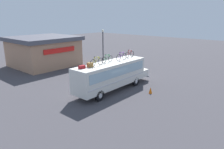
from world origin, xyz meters
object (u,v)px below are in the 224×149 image
at_px(luggage_bag_2, 90,65).
at_px(rooftop_bicycle_1, 97,62).
at_px(traffic_cone, 150,90).
at_px(rooftop_bicycle_4, 130,54).
at_px(street_lamp, 103,49).
at_px(bus, 112,74).
at_px(rooftop_bicycle_2, 107,59).
at_px(rooftop_bicycle_3, 122,57).
at_px(luggage_bag_1, 82,67).

height_order(luggage_bag_2, rooftop_bicycle_1, rooftop_bicycle_1).
bearing_deg(luggage_bag_2, traffic_cone, -38.18).
xyz_separation_m(rooftop_bicycle_4, street_lamp, (0.34, 4.66, 0.08)).
height_order(bus, rooftop_bicycle_2, rooftop_bicycle_2).
bearing_deg(rooftop_bicycle_1, street_lamp, 38.66).
relative_size(luggage_bag_2, rooftop_bicycle_1, 0.26).
distance_m(rooftop_bicycle_1, rooftop_bicycle_3, 3.71).
xyz_separation_m(rooftop_bicycle_3, street_lamp, (2.37, 5.03, 0.06)).
distance_m(rooftop_bicycle_2, rooftop_bicycle_4, 3.89).
xyz_separation_m(luggage_bag_1, traffic_cone, (5.80, -4.05, -2.94)).
relative_size(luggage_bag_1, rooftop_bicycle_4, 0.38).
xyz_separation_m(bus, street_lamp, (3.78, 4.91, 1.79)).
height_order(rooftop_bicycle_1, rooftop_bicycle_3, rooftop_bicycle_3).
bearing_deg(bus, rooftop_bicycle_4, 4.12).
bearing_deg(rooftop_bicycle_3, rooftop_bicycle_1, 177.37).
bearing_deg(traffic_cone, luggage_bag_2, 141.82).
distance_m(luggage_bag_2, street_lamp, 8.35).
bearing_deg(bus, traffic_cone, -63.59).
relative_size(rooftop_bicycle_2, rooftop_bicycle_3, 0.93).
bearing_deg(street_lamp, rooftop_bicycle_4, -94.17).
xyz_separation_m(luggage_bag_1, rooftop_bicycle_4, (7.39, -0.10, 0.24)).
bearing_deg(rooftop_bicycle_2, luggage_bag_1, 179.97).
distance_m(luggage_bag_2, rooftop_bicycle_2, 2.65).
xyz_separation_m(rooftop_bicycle_1, rooftop_bicycle_4, (5.73, 0.20, -0.02)).
distance_m(rooftop_bicycle_2, traffic_cone, 5.63).
xyz_separation_m(luggage_bag_1, rooftop_bicycle_1, (1.66, -0.29, 0.26)).
relative_size(rooftop_bicycle_2, traffic_cone, 2.47).
distance_m(bus, traffic_cone, 4.40).
xyz_separation_m(rooftop_bicycle_3, rooftop_bicycle_4, (2.03, 0.37, -0.02)).
relative_size(rooftop_bicycle_1, rooftop_bicycle_2, 1.07).
bearing_deg(rooftop_bicycle_2, rooftop_bicycle_3, -13.92).
relative_size(luggage_bag_1, rooftop_bicycle_2, 0.38).
height_order(luggage_bag_2, rooftop_bicycle_3, rooftop_bicycle_3).
bearing_deg(rooftop_bicycle_3, luggage_bag_1, 175.08).
relative_size(rooftop_bicycle_3, rooftop_bicycle_4, 1.08).
xyz_separation_m(luggage_bag_2, rooftop_bicycle_1, (0.79, -0.11, 0.18)).
bearing_deg(traffic_cone, rooftop_bicycle_1, 137.71).
bearing_deg(luggage_bag_1, rooftop_bicycle_3, -4.92).
height_order(luggage_bag_2, traffic_cone, luggage_bag_2).
distance_m(rooftop_bicycle_2, rooftop_bicycle_3, 1.91).
bearing_deg(bus, luggage_bag_1, 175.04).
distance_m(rooftop_bicycle_3, rooftop_bicycle_4, 2.06).
bearing_deg(rooftop_bicycle_3, luggage_bag_2, 176.38).
xyz_separation_m(bus, rooftop_bicycle_2, (-0.44, 0.34, 1.70)).
bearing_deg(street_lamp, traffic_cone, -102.66).
relative_size(bus, street_lamp, 1.73).
height_order(rooftop_bicycle_1, rooftop_bicycle_4, rooftop_bicycle_1).
relative_size(luggage_bag_1, rooftop_bicycle_3, 0.35).
relative_size(rooftop_bicycle_2, street_lamp, 0.27).
height_order(rooftop_bicycle_3, traffic_cone, rooftop_bicycle_3).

